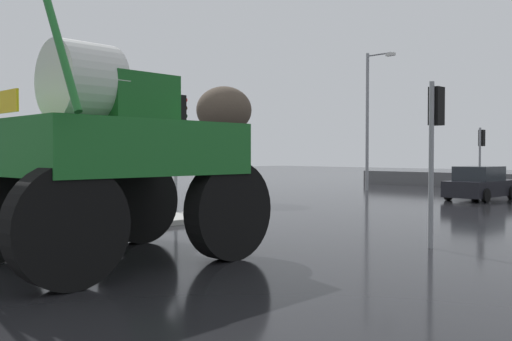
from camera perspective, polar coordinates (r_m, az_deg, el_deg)
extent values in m
plane|color=black|center=(19.86, 14.48, -4.33)|extent=(120.00, 120.00, 0.00)
cube|color=#B2AFA8|center=(15.96, -15.68, -5.51)|extent=(1.77, 7.24, 0.15)
cylinder|color=black|center=(13.17, -11.89, -3.12)|extent=(0.48, 1.93, 1.92)
cylinder|color=black|center=(10.82, -2.77, -4.11)|extent=(0.48, 1.93, 1.92)
cylinder|color=black|center=(8.87, -18.67, -5.46)|extent=(0.48, 1.93, 1.92)
cube|color=#1E6B28|center=(10.95, -14.66, 2.18)|extent=(3.60, 4.10, 0.97)
cube|color=#1A5B22|center=(11.22, -12.86, 7.05)|extent=(1.48, 1.44, 0.93)
cylinder|color=silver|center=(10.73, -17.39, 8.66)|extent=(1.47, 1.14, 1.45)
cylinder|color=#1E6B28|center=(8.82, -19.47, 12.05)|extent=(1.17, 0.14, 2.07)
cube|color=yellow|center=(10.06, -24.73, 6.33)|extent=(1.34, 0.07, 0.36)
cube|color=black|center=(27.19, 21.99, -1.69)|extent=(1.80, 4.14, 0.70)
cube|color=#23282D|center=(27.02, 21.87, -0.28)|extent=(1.61, 2.14, 0.64)
cylinder|color=black|center=(28.78, 21.54, -1.96)|extent=(0.19, 0.60, 0.60)
cylinder|color=black|center=(28.11, 24.69, -2.08)|extent=(0.19, 0.60, 0.60)
cylinder|color=black|center=(26.35, 19.09, -2.26)|extent=(0.19, 0.60, 0.60)
cylinder|color=black|center=(25.62, 22.48, -2.40)|extent=(0.19, 0.60, 0.60)
cylinder|color=gray|center=(18.71, -8.24, 1.69)|extent=(0.11, 0.11, 4.14)
cube|color=black|center=(18.91, -7.74, 6.39)|extent=(0.24, 0.32, 0.84)
sphere|color=red|center=(19.05, -7.28, 7.17)|extent=(0.17, 0.17, 0.17)
sphere|color=#3C2403|center=(19.03, -7.28, 6.36)|extent=(0.17, 0.17, 0.17)
sphere|color=black|center=(19.00, -7.28, 5.55)|extent=(0.17, 0.17, 0.17)
cylinder|color=gray|center=(12.67, 17.50, 0.52)|extent=(0.11, 0.11, 3.63)
cube|color=black|center=(12.91, 17.99, 6.29)|extent=(0.24, 0.32, 0.84)
sphere|color=red|center=(13.10, 18.38, 7.40)|extent=(0.17, 0.17, 0.17)
sphere|color=#3C2403|center=(13.08, 18.36, 6.22)|extent=(0.17, 0.17, 0.17)
sphere|color=black|center=(13.06, 18.35, 5.04)|extent=(0.17, 0.17, 0.17)
cylinder|color=gray|center=(30.60, 21.94, 0.89)|extent=(0.11, 0.11, 3.42)
cube|color=black|center=(30.81, 22.12, 3.11)|extent=(0.24, 0.32, 0.84)
sphere|color=red|center=(31.00, 22.26, 3.59)|extent=(0.17, 0.17, 0.17)
sphere|color=#3C2403|center=(30.99, 22.25, 3.10)|extent=(0.17, 0.17, 0.17)
sphere|color=black|center=(30.98, 22.25, 2.60)|extent=(0.17, 0.17, 0.17)
cylinder|color=gray|center=(32.50, 11.32, 4.89)|extent=(0.18, 0.18, 7.82)
cylinder|color=gray|center=(32.53, 12.47, 11.55)|extent=(1.49, 0.10, 0.10)
cube|color=silver|center=(32.13, 13.62, 11.48)|extent=(0.50, 0.24, 0.16)
cylinder|color=#473828|center=(25.66, -3.29, 0.64)|extent=(0.39, 0.39, 3.21)
ellipsoid|color=brown|center=(25.74, -3.30, 6.20)|extent=(2.54, 2.54, 2.16)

